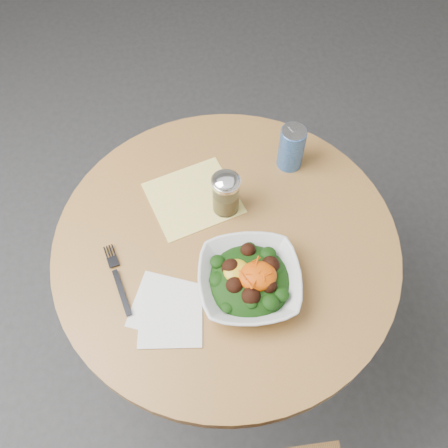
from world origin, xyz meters
The scene contains 8 objects.
ground centered at (0.00, 0.00, 0.00)m, with size 6.00×6.00×0.00m, color #2E2E31.
table centered at (0.00, 0.00, 0.55)m, with size 0.90×0.90×0.75m.
cloth_napkin centered at (-0.07, 0.15, 0.75)m, with size 0.23×0.21×0.00m, color yellow.
paper_napkins centered at (-0.17, -0.17, 0.75)m, with size 0.20×0.22×0.00m.
salad_bowl centered at (0.04, -0.13, 0.78)m, with size 0.27×0.27×0.09m.
fork centered at (-0.28, -0.06, 0.76)m, with size 0.06×0.20×0.00m.
spice_shaker centered at (0.02, 0.10, 0.82)m, with size 0.07×0.07×0.13m.
beverage_can centered at (0.22, 0.23, 0.82)m, with size 0.07×0.07×0.14m.
Camera 1 is at (-0.10, -0.63, 1.87)m, focal length 40.00 mm.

